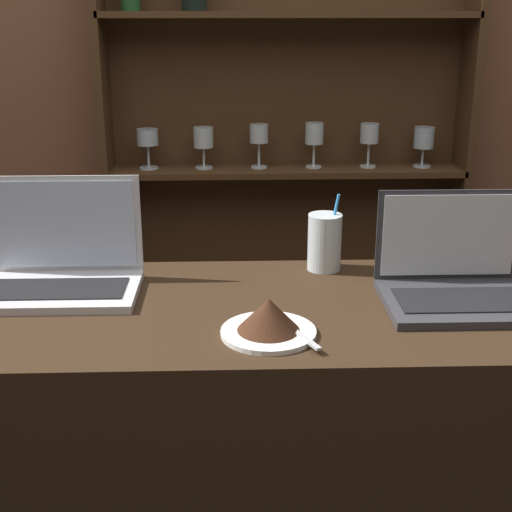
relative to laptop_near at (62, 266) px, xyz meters
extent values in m
cube|color=black|center=(0.45, -0.11, -0.56)|extent=(1.83, 0.56, 1.01)
cube|color=brown|center=(0.45, 0.97, 0.29)|extent=(7.00, 0.06, 2.70)
cube|color=#472D19|center=(-0.04, 0.85, -0.07)|extent=(0.03, 0.18, 1.98)
cube|color=#472D19|center=(1.15, 0.85, -0.07)|extent=(0.03, 0.18, 1.98)
cube|color=#472D19|center=(0.56, 0.94, -0.07)|extent=(1.22, 0.02, 1.98)
cube|color=#472D19|center=(0.56, 0.85, -0.47)|extent=(1.18, 0.18, 0.02)
cube|color=#472D19|center=(0.56, 0.85, 0.03)|extent=(1.18, 0.18, 0.02)
cube|color=#472D19|center=(0.56, 0.85, 0.52)|extent=(1.18, 0.18, 0.02)
cylinder|color=silver|center=(0.10, 0.85, 0.04)|extent=(0.06, 0.06, 0.01)
cylinder|color=silver|center=(0.10, 0.85, 0.08)|extent=(0.01, 0.01, 0.07)
cylinder|color=silver|center=(0.10, 0.85, 0.14)|extent=(0.07, 0.07, 0.05)
cylinder|color=silver|center=(0.28, 0.85, 0.04)|extent=(0.06, 0.06, 0.01)
cylinder|color=silver|center=(0.28, 0.85, 0.07)|extent=(0.01, 0.01, 0.06)
cylinder|color=silver|center=(0.28, 0.85, 0.14)|extent=(0.07, 0.07, 0.07)
cylinder|color=silver|center=(0.47, 0.85, 0.04)|extent=(0.05, 0.05, 0.01)
cylinder|color=silver|center=(0.47, 0.85, 0.08)|extent=(0.01, 0.01, 0.08)
cylinder|color=silver|center=(0.47, 0.85, 0.15)|extent=(0.06, 0.06, 0.06)
cylinder|color=silver|center=(0.65, 0.85, 0.04)|extent=(0.05, 0.05, 0.01)
cylinder|color=silver|center=(0.65, 0.85, 0.08)|extent=(0.01, 0.01, 0.07)
cylinder|color=silver|center=(0.65, 0.85, 0.15)|extent=(0.06, 0.06, 0.07)
cylinder|color=silver|center=(0.83, 0.85, 0.04)|extent=(0.05, 0.05, 0.01)
cylinder|color=silver|center=(0.83, 0.85, 0.08)|extent=(0.01, 0.01, 0.08)
cylinder|color=silver|center=(0.83, 0.85, 0.15)|extent=(0.06, 0.06, 0.06)
cylinder|color=silver|center=(1.01, 0.85, 0.04)|extent=(0.06, 0.06, 0.01)
cylinder|color=silver|center=(1.01, 0.85, 0.07)|extent=(0.01, 0.01, 0.06)
cylinder|color=silver|center=(1.01, 0.85, 0.13)|extent=(0.07, 0.07, 0.07)
cube|color=silver|center=(0.00, -0.04, -0.04)|extent=(0.34, 0.22, 0.02)
cube|color=black|center=(0.00, -0.05, -0.03)|extent=(0.29, 0.12, 0.00)
cube|color=silver|center=(0.00, 0.07, 0.08)|extent=(0.34, 0.00, 0.22)
cube|color=silver|center=(0.00, 0.07, 0.08)|extent=(0.31, 0.01, 0.20)
cube|color=#333338|center=(0.85, -0.13, -0.04)|extent=(0.32, 0.24, 0.02)
cube|color=black|center=(0.85, -0.14, -0.03)|extent=(0.27, 0.13, 0.00)
cube|color=#333338|center=(0.85, -0.01, 0.07)|extent=(0.32, 0.00, 0.20)
cube|color=silver|center=(0.85, -0.01, 0.07)|extent=(0.29, 0.01, 0.18)
cylinder|color=white|center=(0.44, -0.25, -0.05)|extent=(0.18, 0.18, 0.01)
cone|color=#381E11|center=(0.44, -0.25, -0.01)|extent=(0.12, 0.12, 0.06)
cube|color=#B7B7BC|center=(0.49, -0.27, -0.04)|extent=(0.08, 0.16, 0.00)
cylinder|color=silver|center=(0.59, 0.11, 0.01)|extent=(0.08, 0.08, 0.13)
cylinder|color=#338CD8|center=(0.61, 0.11, 0.04)|extent=(0.04, 0.01, 0.18)
camera|label=1|loc=(0.38, -1.49, 0.53)|focal=50.00mm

